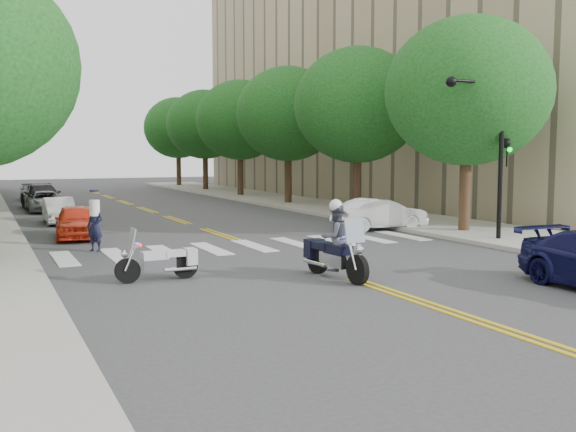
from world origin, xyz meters
TOP-DOWN VIEW (x-y plane):
  - ground at (0.00, 0.00)m, footprint 140.00×140.00m
  - sidewalk_right at (9.50, 22.00)m, footprint 5.00×60.00m
  - building_right at (26.00, 26.00)m, footprint 26.00×44.00m
  - tree_r_0 at (8.80, 6.00)m, footprint 6.40×6.40m
  - tree_r_1 at (8.80, 14.00)m, footprint 6.40×6.40m
  - tree_r_2 at (8.80, 22.00)m, footprint 6.40×6.40m
  - tree_r_3 at (8.80, 30.00)m, footprint 6.40×6.40m
  - tree_r_4 at (8.80, 38.00)m, footprint 6.40×6.40m
  - tree_r_5 at (8.80, 46.00)m, footprint 6.40×6.40m
  - traffic_signal_pole at (7.72, 3.50)m, footprint 2.82×0.42m
  - motorcycle_police at (-0.35, 0.36)m, footprint 0.89×2.49m
  - motorcycle_parked at (-4.31, 2.00)m, footprint 2.10×0.47m
  - officer_standing at (-5.09, 7.62)m, footprint 0.68×0.69m
  - convertible at (6.50, 8.50)m, footprint 4.02×1.43m
  - parked_car_a at (-5.20, 11.27)m, footprint 1.87×3.85m
  - parked_car_b at (-5.20, 16.85)m, footprint 1.27×3.56m
  - parked_car_c at (-5.20, 23.50)m, footprint 1.93×4.06m
  - parked_car_d at (-5.20, 25.53)m, footprint 2.18×4.92m
  - parked_car_e at (-5.20, 33.61)m, footprint 1.66×3.66m

SIDE VIEW (x-z plane):
  - ground at x=0.00m, z-range 0.00..0.00m
  - sidewalk_right at x=9.50m, z-range 0.00..0.15m
  - motorcycle_parked at x=-4.31m, z-range -0.21..1.15m
  - parked_car_c at x=-5.20m, z-range 0.00..1.12m
  - parked_car_b at x=-5.20m, z-range 0.00..1.17m
  - parked_car_e at x=-5.20m, z-range 0.00..1.22m
  - parked_car_a at x=-5.20m, z-range 0.00..1.26m
  - convertible at x=6.50m, z-range 0.00..1.32m
  - parked_car_d at x=-5.20m, z-range 0.00..1.40m
  - officer_standing at x=-5.09m, z-range 0.00..1.61m
  - motorcycle_police at x=-0.35m, z-range -0.11..1.91m
  - traffic_signal_pole at x=7.72m, z-range 0.72..6.72m
  - tree_r_0 at x=8.80m, z-range 1.33..9.78m
  - tree_r_1 at x=8.80m, z-range 1.33..9.78m
  - tree_r_2 at x=8.80m, z-range 1.33..9.78m
  - tree_r_3 at x=8.80m, z-range 1.33..9.78m
  - tree_r_4 at x=8.80m, z-range 1.33..9.78m
  - tree_r_5 at x=8.80m, z-range 1.33..9.78m
  - building_right at x=26.00m, z-range 0.00..22.00m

